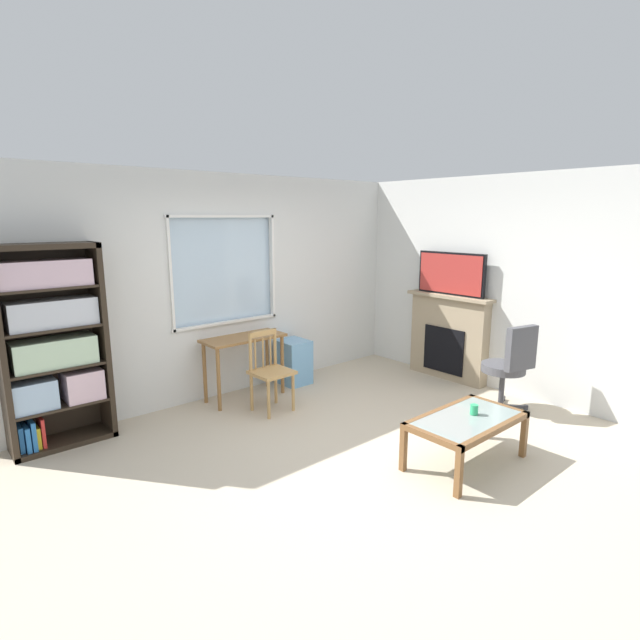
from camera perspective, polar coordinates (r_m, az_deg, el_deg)
name	(u,v)px	position (r m, az deg, el deg)	size (l,w,h in m)	color
ground	(350,453)	(4.75, 3.54, -15.14)	(6.21, 5.40, 0.02)	beige
wall_back_with_window	(225,288)	(6.07, -10.96, 3.63)	(5.21, 0.15, 2.64)	silver
wall_right	(509,286)	(6.45, 20.97, 3.74)	(0.12, 4.60, 2.64)	silver
bookshelf	(52,343)	(5.20, -28.58, -2.30)	(0.90, 0.38, 1.91)	#2D2319
desk_under_window	(244,348)	(5.92, -8.80, -3.17)	(0.98, 0.42, 0.76)	olive
wooden_chair	(270,370)	(5.56, -5.81, -5.83)	(0.43, 0.41, 0.90)	tan
plastic_drawer_unit	(293,362)	(6.47, -3.11, -4.84)	(0.35, 0.40, 0.58)	#72ADDB
fireplace	(448,337)	(6.82, 14.61, -1.86)	(0.26, 1.21, 1.14)	tan
tv	(451,274)	(6.66, 14.90, 5.20)	(0.06, 0.98, 0.55)	black
office_chair	(510,363)	(5.86, 21.10, -4.71)	(0.58, 0.60, 1.00)	#4C4C51
coffee_table	(467,424)	(4.58, 16.59, -11.45)	(1.07, 0.60, 0.43)	#8C9E99
sippy_cup	(474,410)	(4.63, 17.40, -9.85)	(0.07, 0.07, 0.09)	#33B770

